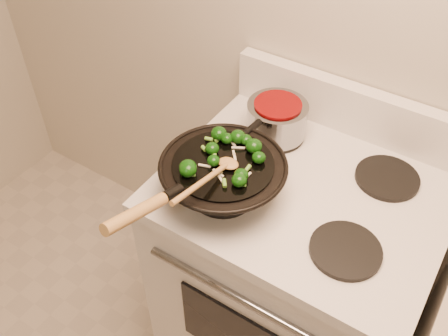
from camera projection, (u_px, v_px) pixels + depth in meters
The scene contains 5 objects.
stove at pixel (291, 277), 1.71m from camera, with size 0.78×0.67×1.08m.
wok at pixel (222, 177), 1.32m from camera, with size 0.34×0.57×0.23m.
stirfry at pixel (224, 154), 1.30m from camera, with size 0.19×0.23×0.04m.
wooden_spoon at pixel (214, 174), 1.23m from camera, with size 0.06×0.25×0.07m.
saucepan at pixel (276, 119), 1.51m from camera, with size 0.18×0.30×0.11m.
Camera 1 is at (0.25, 0.23, 1.93)m, focal length 40.00 mm.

